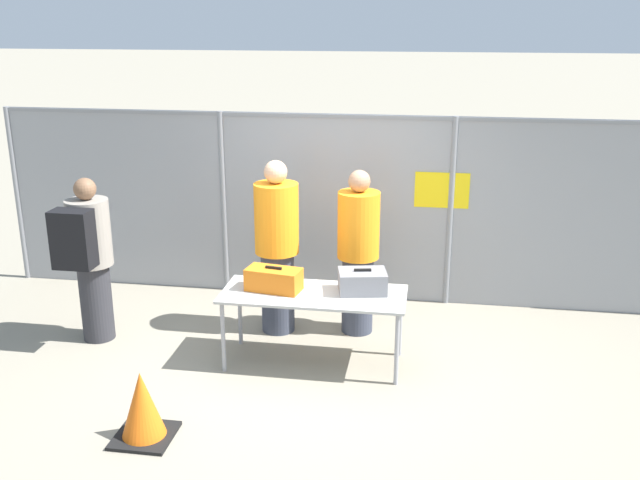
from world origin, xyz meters
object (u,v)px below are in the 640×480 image
(inspection_table, at_px, (314,299))
(utility_trailer, at_px, (398,212))
(suitcase_grey, at_px, (362,281))
(suitcase_orange, at_px, (274,279))
(security_worker_near, at_px, (358,250))
(traveler_hooded, at_px, (88,255))
(traffic_cone, at_px, (142,408))
(security_worker_far, at_px, (277,245))

(inspection_table, bearing_deg, utility_trailer, 81.75)
(inspection_table, xyz_separation_m, suitcase_grey, (0.44, 0.10, 0.16))
(suitcase_orange, height_order, suitcase_grey, suitcase_orange)
(suitcase_grey, height_order, security_worker_near, security_worker_near)
(inspection_table, xyz_separation_m, traveler_hooded, (-2.29, 0.14, 0.27))
(traffic_cone, bearing_deg, suitcase_grey, 45.17)
(inspection_table, height_order, suitcase_orange, suitcase_orange)
(suitcase_grey, xyz_separation_m, traffic_cone, (-1.56, -1.57, -0.56))
(inspection_table, height_order, security_worker_near, security_worker_near)
(security_worker_far, bearing_deg, traveler_hooded, 3.71)
(traveler_hooded, xyz_separation_m, security_worker_near, (2.61, 0.66, -0.04))
(suitcase_grey, height_order, utility_trailer, suitcase_grey)
(security_worker_near, bearing_deg, inspection_table, 48.69)
(suitcase_grey, bearing_deg, traveler_hooded, 179.27)
(security_worker_far, relative_size, traffic_cone, 3.20)
(inspection_table, height_order, traffic_cone, inspection_table)
(security_worker_far, xyz_separation_m, utility_trailer, (1.08, 3.31, -0.50))
(traveler_hooded, distance_m, security_worker_near, 2.70)
(suitcase_grey, height_order, security_worker_far, security_worker_far)
(suitcase_grey, bearing_deg, inspection_table, -166.98)
(suitcase_orange, height_order, security_worker_near, security_worker_near)
(traffic_cone, bearing_deg, inspection_table, 52.76)
(inspection_table, xyz_separation_m, suitcase_orange, (-0.38, 0.02, 0.16))
(traveler_hooded, xyz_separation_m, security_worker_far, (1.79, 0.55, 0.01))
(suitcase_grey, distance_m, security_worker_near, 0.71)
(traveler_hooded, height_order, traffic_cone, traveler_hooded)
(suitcase_grey, bearing_deg, security_worker_near, 99.46)
(traffic_cone, bearing_deg, traveler_hooded, 126.20)
(inspection_table, xyz_separation_m, utility_trailer, (0.58, 3.99, -0.22))
(inspection_table, bearing_deg, security_worker_far, 125.78)
(suitcase_orange, height_order, security_worker_far, security_worker_far)
(traffic_cone, bearing_deg, utility_trailer, 72.78)
(suitcase_orange, height_order, traveler_hooded, traveler_hooded)
(inspection_table, xyz_separation_m, security_worker_near, (0.33, 0.80, 0.23))
(suitcase_grey, xyz_separation_m, traveler_hooded, (-2.73, 0.03, 0.11))
(utility_trailer, bearing_deg, inspection_table, -98.25)
(traveler_hooded, relative_size, utility_trailer, 0.49)
(traveler_hooded, bearing_deg, inspection_table, -0.70)
(inspection_table, bearing_deg, suitcase_orange, 177.38)
(inspection_table, xyz_separation_m, security_worker_far, (-0.50, 0.69, 0.28))
(inspection_table, distance_m, traffic_cone, 1.88)
(inspection_table, relative_size, suitcase_grey, 3.49)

